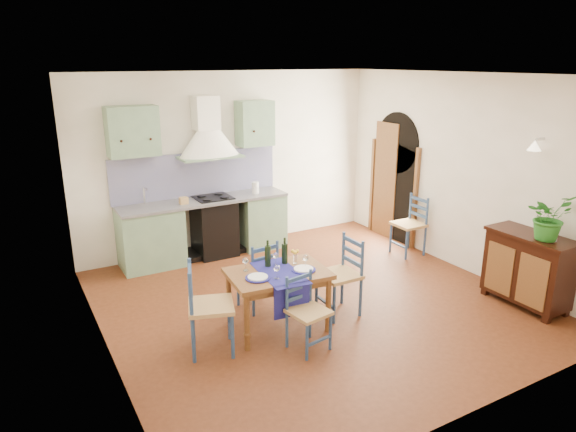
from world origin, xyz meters
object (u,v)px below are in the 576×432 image
object	(u,v)px
dining_table	(278,278)
potted_plant	(549,217)
chair_near	(307,312)
sideboard	(528,267)

from	to	relation	value
dining_table	potted_plant	xyz separation A→B (m)	(2.93, -1.20, 0.59)
chair_near	sideboard	xyz separation A→B (m)	(2.90, -0.50, 0.09)
chair_near	potted_plant	size ratio (longest dim) A/B	1.47
sideboard	potted_plant	bearing A→B (deg)	-98.05
potted_plant	dining_table	bearing A→B (deg)	157.75
dining_table	chair_near	bearing A→B (deg)	-83.42
chair_near	sideboard	bearing A→B (deg)	-9.71
chair_near	dining_table	bearing A→B (deg)	96.58
dining_table	sideboard	world-z (taller)	dining_table
dining_table	sideboard	distance (m)	3.13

